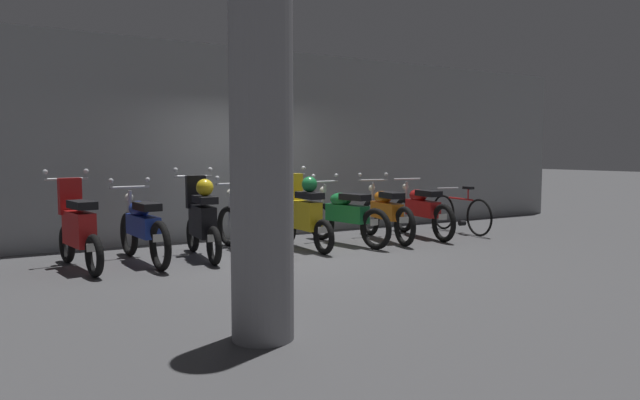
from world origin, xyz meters
The scene contains 12 objects.
ground_plane centered at (0.00, 0.00, 0.00)m, with size 80.00×80.00×0.00m, color #4C4C4F.
back_wall centered at (0.00, 2.10, 1.67)m, with size 16.00×0.30×3.35m, color gray.
motorbike_slot_0 centered at (-2.86, 0.41, 0.53)m, with size 0.58×1.67×1.29m.
motorbike_slot_1 centered at (-2.04, 0.43, 0.49)m, with size 0.59×1.95×1.15m.
motorbike_slot_2 centered at (-1.22, 0.38, 0.57)m, with size 0.59×1.68×1.29m.
motorbike_slot_3 centered at (-0.41, 0.51, 0.53)m, with size 0.60×1.94×1.15m.
motorbike_slot_4 centered at (0.41, 0.33, 0.57)m, with size 0.59×1.68×1.29m.
motorbike_slot_5 centered at (1.22, 0.37, 0.49)m, with size 0.61×1.93×1.15m.
motorbike_slot_6 centered at (2.04, 0.38, 0.49)m, with size 0.60×1.94×1.15m.
motorbike_slot_7 centered at (2.86, 0.40, 0.49)m, with size 0.56×1.94×1.03m.
bicycle centered at (3.83, 0.43, 0.36)m, with size 0.50×1.73×0.89m.
support_pillar centered at (-1.94, -3.30, 1.67)m, with size 0.51×0.51×3.35m, color gray.
Camera 1 is at (-3.81, -7.44, 1.51)m, focal length 31.90 mm.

